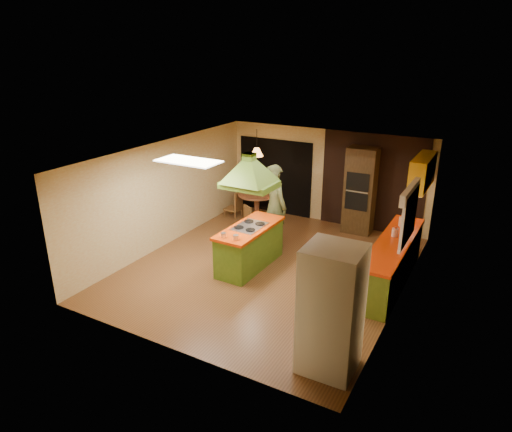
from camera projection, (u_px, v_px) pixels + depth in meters
The scene contains 21 objects.
ground at pixel (269, 267), 9.88m from camera, with size 6.50×6.50×0.00m, color brown.
room_walls at pixel (269, 213), 9.44m from camera, with size 5.50×6.50×6.50m.
ceiling_plane at pixel (270, 154), 9.00m from camera, with size 6.50×6.50×0.00m, color silver.
brick_panel at pixel (372, 183), 11.51m from camera, with size 2.64×0.03×2.50m, color #381E14.
nook_opening at pixel (275, 176), 12.83m from camera, with size 2.20×0.03×2.10m, color black.
right_counter at pixel (392, 262), 9.09m from camera, with size 0.62×3.05×0.92m.
upper_cabinets at pixel (423, 172), 9.82m from camera, with size 0.34×1.40×0.70m, color yellow.
window_right at pixel (410, 205), 8.36m from camera, with size 0.12×1.35×1.06m.
fluor_panel at pixel (188, 161), 8.52m from camera, with size 1.20×0.60×0.03m, color white.
kitchen_island at pixel (250, 246), 9.78m from camera, with size 0.78×1.87×0.94m.
range_hood at pixel (249, 166), 9.16m from camera, with size 1.07×0.77×0.80m.
man at pixel (275, 206), 10.66m from camera, with size 0.73×0.48×1.99m, color #49502A.
refrigerator at pixel (331, 310), 6.49m from camera, with size 0.81×0.76×1.96m, color white.
wall_oven at pixel (360, 191), 11.43m from camera, with size 0.74×0.62×2.20m.
dining_table at pixel (257, 201), 12.38m from camera, with size 1.02×1.02×0.76m.
chair_left at pixel (233, 204), 12.67m from camera, with size 0.41×0.41×0.75m, color brown, non-canonical shape.
chair_near at pixel (253, 217), 11.80m from camera, with size 0.37×0.37×0.68m, color brown, non-canonical shape.
pendant_lamp at pixel (257, 152), 11.90m from camera, with size 0.34×0.34×0.22m, color #FF9E3F.
canister_large at pixel (404, 218), 9.82m from camera, with size 0.13×0.13×0.19m, color beige.
canister_medium at pixel (402, 222), 9.64m from camera, with size 0.14×0.14×0.20m, color #FFEECD.
canister_small at pixel (395, 232), 9.12m from camera, with size 0.13×0.13×0.17m, color #F7E0C6.
Camera 1 is at (4.05, -7.88, 4.52)m, focal length 32.00 mm.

